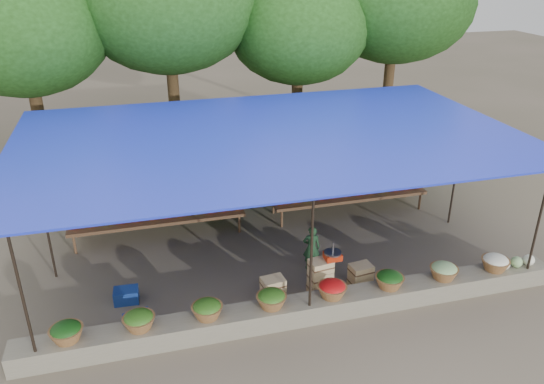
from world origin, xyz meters
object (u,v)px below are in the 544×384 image
object	(u,v)px
vendor_seated	(312,248)
blue_crate_front	(138,321)
weighing_scale	(333,255)
crate_counter	(319,280)
blue_crate_back	(126,295)

from	to	relation	value
vendor_seated	blue_crate_front	bearing A→B (deg)	30.23
weighing_scale	blue_crate_front	world-z (taller)	weighing_scale
blue_crate_front	crate_counter	bearing A→B (deg)	-10.36
blue_crate_back	vendor_seated	bearing A→B (deg)	6.16
crate_counter	blue_crate_front	size ratio (longest dim) A/B	4.86
crate_counter	vendor_seated	xyz separation A→B (m)	(0.15, 0.92, 0.21)
crate_counter	blue_crate_back	distance (m)	3.90
weighing_scale	vendor_seated	xyz separation A→B (m)	(-0.12, 0.92, -0.34)
vendor_seated	blue_crate_front	world-z (taller)	vendor_seated
crate_counter	blue_crate_front	world-z (taller)	crate_counter
crate_counter	vendor_seated	world-z (taller)	vendor_seated
weighing_scale	blue_crate_front	distance (m)	3.98
crate_counter	vendor_seated	bearing A→B (deg)	80.67
crate_counter	blue_crate_back	bearing A→B (deg)	169.41
crate_counter	blue_crate_front	xyz separation A→B (m)	(-3.63, -0.18, -0.16)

